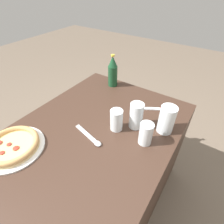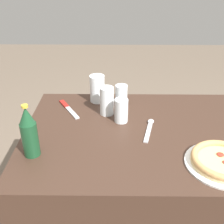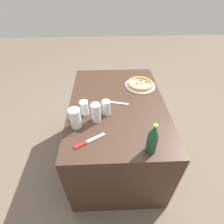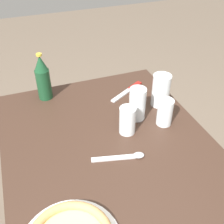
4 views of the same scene
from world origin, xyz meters
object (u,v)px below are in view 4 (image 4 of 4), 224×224
Objects in this scene: glass_orange_juice at (165,113)px; knife at (128,91)px; glass_iced_tea at (127,121)px; beer_bottle at (43,78)px; glass_water at (137,105)px; glass_lemonade at (161,92)px; spoon at (126,157)px.

knife is at bearing -171.35° from glass_orange_juice.
glass_orange_juice is at bearing 88.80° from glass_iced_tea.
glass_iced_tea reaches higher than knife.
beer_bottle is at bearing -143.85° from glass_iced_tea.
knife is (-0.21, 0.05, -0.06)m from glass_water.
glass_orange_juice is at bearing 50.75° from glass_water.
glass_water is 0.97× the size of glass_lemonade.
glass_lemonade is 0.66× the size of beer_bottle.
glass_orange_juice reaches higher than spoon.
beer_bottle reaches higher than glass_orange_juice.
glass_lemonade is 1.29× the size of glass_orange_juice.
glass_lemonade reaches higher than knife.
glass_lemonade is 0.54m from beer_bottle.
spoon is (0.20, -0.14, -0.06)m from glass_water.
spoon is at bearing -24.79° from glass_iced_tea.
knife is at bearing 77.39° from beer_bottle.
beer_bottle reaches higher than glass_water.
glass_iced_tea reaches higher than spoon.
beer_bottle is (-0.30, -0.34, 0.04)m from glass_water.
spoon is at bearing -24.18° from knife.
glass_iced_tea is 0.52× the size of beer_bottle.
knife is at bearing 166.80° from glass_water.
glass_lemonade is at bearing 159.10° from glass_orange_juice.
beer_bottle is (-0.37, -0.27, 0.05)m from glass_iced_tea.
glass_water is at bearing 49.26° from beer_bottle.
glass_lemonade is (-0.13, 0.22, 0.01)m from glass_iced_tea.
glass_water reaches higher than glass_orange_juice.
glass_lemonade reaches higher than glass_water.
glass_water is 0.22m from knife.
knife is (0.09, 0.39, -0.10)m from beer_bottle.
beer_bottle is (-0.24, -0.48, 0.04)m from glass_lemonade.
knife is at bearing 155.82° from spoon.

